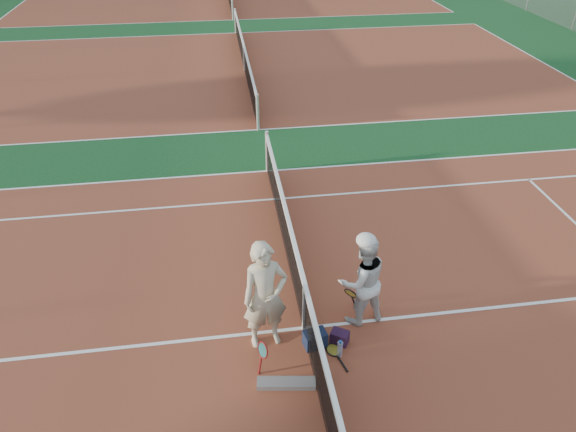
{
  "coord_description": "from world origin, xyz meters",
  "views": [
    {
      "loc": [
        -1.13,
        -5.99,
        6.42
      ],
      "look_at": [
        0.0,
        1.84,
        1.05
      ],
      "focal_mm": 32.0,
      "sensor_mm": 36.0,
      "label": 1
    }
  ],
  "objects_px": {
    "racket_red": "(263,358)",
    "player_a": "(265,296)",
    "racket_black_held": "(350,300)",
    "racket_spare": "(333,350)",
    "water_bottle": "(340,349)",
    "net_main": "(304,306)",
    "sports_bag_navy": "(315,339)",
    "sports_bag_purple": "(340,337)",
    "player_b": "(362,280)"
  },
  "relations": [
    {
      "from": "racket_spare",
      "to": "water_bottle",
      "type": "relative_size",
      "value": 2.0
    },
    {
      "from": "racket_black_held",
      "to": "player_a",
      "type": "bearing_deg",
      "value": -30.2
    },
    {
      "from": "player_b",
      "to": "racket_red",
      "type": "distance_m",
      "value": 2.02
    },
    {
      "from": "sports_bag_purple",
      "to": "player_b",
      "type": "bearing_deg",
      "value": 47.83
    },
    {
      "from": "player_a",
      "to": "sports_bag_navy",
      "type": "relative_size",
      "value": 5.45
    },
    {
      "from": "player_b",
      "to": "racket_red",
      "type": "bearing_deg",
      "value": 14.96
    },
    {
      "from": "racket_spare",
      "to": "racket_red",
      "type": "bearing_deg",
      "value": 86.56
    },
    {
      "from": "net_main",
      "to": "water_bottle",
      "type": "distance_m",
      "value": 0.89
    },
    {
      "from": "racket_red",
      "to": "racket_spare",
      "type": "distance_m",
      "value": 1.21
    },
    {
      "from": "sports_bag_navy",
      "to": "water_bottle",
      "type": "distance_m",
      "value": 0.44
    },
    {
      "from": "net_main",
      "to": "water_bottle",
      "type": "bearing_deg",
      "value": -55.14
    },
    {
      "from": "racket_spare",
      "to": "sports_bag_navy",
      "type": "bearing_deg",
      "value": 45.09
    },
    {
      "from": "player_b",
      "to": "sports_bag_navy",
      "type": "distance_m",
      "value": 1.21
    },
    {
      "from": "sports_bag_purple",
      "to": "sports_bag_navy",
      "type": "bearing_deg",
      "value": -179.65
    },
    {
      "from": "racket_red",
      "to": "racket_black_held",
      "type": "bearing_deg",
      "value": 2.4
    },
    {
      "from": "net_main",
      "to": "racket_red",
      "type": "bearing_deg",
      "value": -134.16
    },
    {
      "from": "racket_spare",
      "to": "sports_bag_purple",
      "type": "distance_m",
      "value": 0.23
    },
    {
      "from": "net_main",
      "to": "sports_bag_navy",
      "type": "distance_m",
      "value": 0.55
    },
    {
      "from": "racket_black_held",
      "to": "net_main",
      "type": "bearing_deg",
      "value": -29.15
    },
    {
      "from": "net_main",
      "to": "racket_spare",
      "type": "distance_m",
      "value": 0.84
    },
    {
      "from": "racket_red",
      "to": "racket_spare",
      "type": "relative_size",
      "value": 0.99
    },
    {
      "from": "sports_bag_purple",
      "to": "water_bottle",
      "type": "height_order",
      "value": "water_bottle"
    },
    {
      "from": "racket_red",
      "to": "water_bottle",
      "type": "relative_size",
      "value": 1.98
    },
    {
      "from": "player_b",
      "to": "racket_black_held",
      "type": "bearing_deg",
      "value": -68.18
    },
    {
      "from": "player_b",
      "to": "racket_spare",
      "type": "height_order",
      "value": "player_b"
    },
    {
      "from": "racket_red",
      "to": "player_b",
      "type": "bearing_deg",
      "value": -3.78
    },
    {
      "from": "racket_red",
      "to": "water_bottle",
      "type": "xyz_separation_m",
      "value": [
        1.22,
        0.12,
        -0.15
      ]
    },
    {
      "from": "racket_black_held",
      "to": "water_bottle",
      "type": "relative_size",
      "value": 1.84
    },
    {
      "from": "racket_black_held",
      "to": "sports_bag_purple",
      "type": "bearing_deg",
      "value": 16.84
    },
    {
      "from": "racket_black_held",
      "to": "racket_spare",
      "type": "bearing_deg",
      "value": 13.75
    },
    {
      "from": "player_a",
      "to": "racket_spare",
      "type": "distance_m",
      "value": 1.46
    },
    {
      "from": "net_main",
      "to": "racket_red",
      "type": "xyz_separation_m",
      "value": [
        -0.76,
        -0.78,
        -0.21
      ]
    },
    {
      "from": "player_b",
      "to": "racket_black_held",
      "type": "relative_size",
      "value": 3.11
    },
    {
      "from": "player_a",
      "to": "sports_bag_navy",
      "type": "distance_m",
      "value": 1.15
    },
    {
      "from": "sports_bag_navy",
      "to": "sports_bag_purple",
      "type": "distance_m",
      "value": 0.41
    },
    {
      "from": "racket_spare",
      "to": "water_bottle",
      "type": "distance_m",
      "value": 0.19
    },
    {
      "from": "player_b",
      "to": "sports_bag_purple",
      "type": "bearing_deg",
      "value": 35.7
    },
    {
      "from": "player_b",
      "to": "racket_black_held",
      "type": "distance_m",
      "value": 0.62
    },
    {
      "from": "player_b",
      "to": "racket_black_held",
      "type": "xyz_separation_m",
      "value": [
        -0.12,
        0.17,
        -0.58
      ]
    },
    {
      "from": "racket_black_held",
      "to": "racket_spare",
      "type": "distance_m",
      "value": 0.98
    },
    {
      "from": "net_main",
      "to": "player_a",
      "type": "distance_m",
      "value": 0.82
    },
    {
      "from": "racket_red",
      "to": "player_a",
      "type": "bearing_deg",
      "value": 48.33
    },
    {
      "from": "sports_bag_purple",
      "to": "player_a",
      "type": "bearing_deg",
      "value": 169.9
    },
    {
      "from": "racket_red",
      "to": "racket_black_held",
      "type": "height_order",
      "value": "racket_red"
    },
    {
      "from": "net_main",
      "to": "racket_spare",
      "type": "xyz_separation_m",
      "value": [
        0.39,
        -0.55,
        -0.49
      ]
    },
    {
      "from": "net_main",
      "to": "player_a",
      "type": "height_order",
      "value": "player_a"
    },
    {
      "from": "racket_spare",
      "to": "racket_black_held",
      "type": "bearing_deg",
      "value": -44.36
    },
    {
      "from": "racket_black_held",
      "to": "sports_bag_purple",
      "type": "xyz_separation_m",
      "value": [
        -0.32,
        -0.66,
        -0.16
      ]
    },
    {
      "from": "player_a",
      "to": "sports_bag_navy",
      "type": "bearing_deg",
      "value": -25.63
    },
    {
      "from": "player_a",
      "to": "water_bottle",
      "type": "distance_m",
      "value": 1.47
    }
  ]
}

